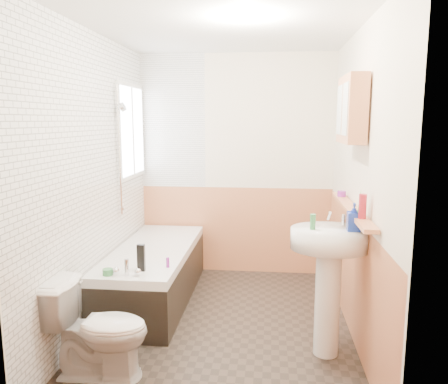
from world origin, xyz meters
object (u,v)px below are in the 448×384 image
at_px(sink, 329,266).
at_px(medicine_cabinet, 351,110).
at_px(toilet, 99,330).
at_px(bathtub, 154,272).
at_px(pine_shelf, 351,209).

bearing_deg(sink, medicine_cabinet, 69.33).
height_order(toilet, medicine_cabinet, medicine_cabinet).
relative_size(bathtub, sink, 1.62).
bearing_deg(sink, bathtub, 157.26).
bearing_deg(toilet, pine_shelf, -66.62).
bearing_deg(toilet, bathtub, -1.06).
distance_m(toilet, sink, 1.70).
height_order(bathtub, sink, sink).
distance_m(bathtub, sink, 1.84).
xyz_separation_m(bathtub, pine_shelf, (1.77, -0.55, 0.79)).
bearing_deg(medicine_cabinet, pine_shelf, -52.28).
distance_m(bathtub, pine_shelf, 2.02).
height_order(toilet, sink, sink).
bearing_deg(bathtub, pine_shelf, -17.24).
relative_size(sink, medicine_cabinet, 1.93).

